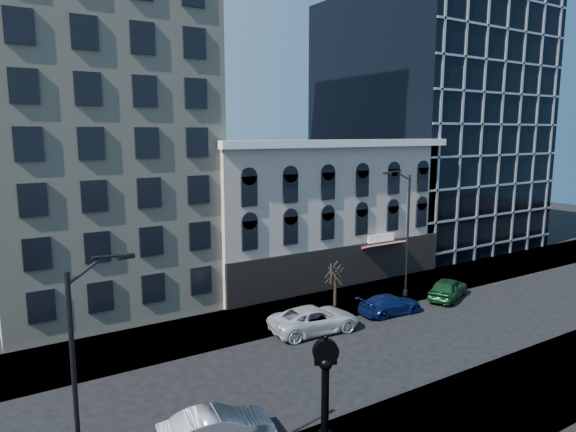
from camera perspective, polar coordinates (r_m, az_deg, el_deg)
ground at (r=29.55m, az=0.89°, el=-16.94°), size 160.00×160.00×0.00m
sidewalk_far at (r=35.93m, az=-6.25°, el=-12.00°), size 160.00×6.00×0.12m
cream_tower at (r=42.41m, az=-21.42°, el=17.13°), size 15.90×15.40×42.50m
victorian_row at (r=46.95m, az=2.59°, el=0.59°), size 22.60×11.19×12.50m
glass_office at (r=63.43m, az=15.17°, el=9.77°), size 20.00×20.15×28.00m
street_clock at (r=22.25m, az=4.14°, el=-19.49°), size 1.12×1.12×4.92m
street_lamp_near at (r=17.63m, az=-20.92°, el=-10.96°), size 2.38×0.74×9.27m
street_lamp_far at (r=40.73m, az=12.36°, el=1.72°), size 2.58×1.04×10.27m
bare_tree_far at (r=38.74m, az=5.30°, el=-5.67°), size 2.31×2.31×3.97m
car_near_b at (r=23.41m, az=-7.93°, el=-22.37°), size 5.02×2.37×1.59m
car_far_a at (r=34.61m, az=2.96°, el=-11.39°), size 6.35×3.35×1.70m
car_far_b at (r=38.55m, az=11.29°, el=-9.60°), size 5.06×2.37×1.43m
car_far_c at (r=42.99m, az=17.35°, el=-7.67°), size 5.37×3.84×1.70m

